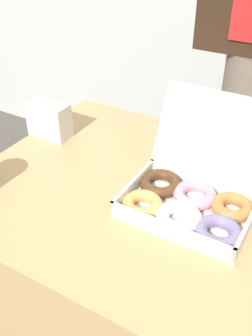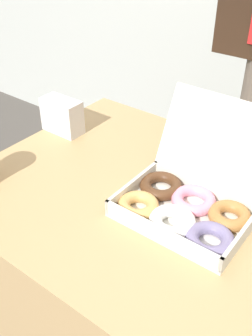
# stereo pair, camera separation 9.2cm
# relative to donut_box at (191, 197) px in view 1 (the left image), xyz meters

# --- Properties ---
(table) EXTENTS (0.80, 0.71, 0.73)m
(table) POSITION_rel_donut_box_xyz_m (-0.15, 0.01, -0.40)
(table) COLOR tan
(table) RESTS_ON ground_plane
(donut_box) EXTENTS (0.32, 0.29, 0.23)m
(donut_box) POSITION_rel_donut_box_xyz_m (0.00, 0.00, 0.00)
(donut_box) COLOR silver
(donut_box) RESTS_ON table
(napkin_holder) EXTENTS (0.12, 0.06, 0.10)m
(napkin_holder) POSITION_rel_donut_box_xyz_m (-0.50, 0.10, 0.02)
(napkin_holder) COLOR silver
(napkin_holder) RESTS_ON table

